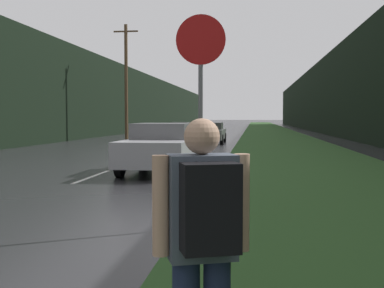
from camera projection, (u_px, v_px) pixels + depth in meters
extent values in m
cube|color=#26471E|center=(278.00, 138.00, 37.97)|extent=(6.00, 240.00, 0.02)
cube|color=silver|center=(92.00, 176.00, 13.65)|extent=(0.12, 3.00, 0.01)
cube|color=silver|center=(147.00, 157.00, 20.58)|extent=(0.12, 3.00, 0.01)
cube|color=black|center=(118.00, 100.00, 49.71)|extent=(2.00, 140.00, 6.95)
cube|color=black|center=(336.00, 95.00, 46.89)|extent=(2.00, 140.00, 7.75)
cylinder|color=#4C3823|center=(126.00, 83.00, 35.05)|extent=(0.24, 0.24, 8.40)
cube|color=#4C3823|center=(126.00, 31.00, 34.84)|extent=(1.80, 0.10, 0.10)
cylinder|color=slate|center=(201.00, 147.00, 7.28)|extent=(0.07, 0.07, 2.47)
cylinder|color=#B71414|center=(201.00, 40.00, 7.19)|extent=(0.75, 0.02, 0.75)
cube|color=#4C5666|center=(202.00, 207.00, 2.82)|extent=(0.44, 0.34, 0.61)
sphere|color=tan|center=(202.00, 136.00, 2.80)|extent=(0.21, 0.21, 0.21)
cylinder|color=tan|center=(160.00, 206.00, 2.77)|extent=(0.10, 0.10, 0.58)
cylinder|color=tan|center=(241.00, 202.00, 2.87)|extent=(0.10, 0.10, 0.58)
cube|color=black|center=(210.00, 208.00, 2.62)|extent=(0.36, 0.28, 0.49)
cube|color=#9E9EA3|center=(162.00, 150.00, 14.83)|extent=(1.94, 4.69, 0.72)
cube|color=#5E5E61|center=(163.00, 131.00, 15.03)|extent=(1.65, 2.11, 0.48)
cylinder|color=black|center=(184.00, 166.00, 13.29)|extent=(0.20, 0.67, 0.67)
cylinder|color=black|center=(120.00, 165.00, 13.53)|extent=(0.20, 0.67, 0.67)
cylinder|color=black|center=(197.00, 157.00, 16.17)|extent=(0.20, 0.67, 0.67)
cylinder|color=black|center=(143.00, 157.00, 16.41)|extent=(0.20, 0.67, 0.67)
cube|color=#4C514C|center=(210.00, 134.00, 31.07)|extent=(1.80, 4.60, 0.61)
cube|color=#2D302D|center=(210.00, 126.00, 31.27)|extent=(1.53, 2.07, 0.44)
cylinder|color=black|center=(222.00, 139.00, 29.57)|extent=(0.20, 0.63, 0.63)
cylinder|color=black|center=(194.00, 139.00, 29.79)|extent=(0.20, 0.63, 0.63)
cylinder|color=black|center=(225.00, 138.00, 32.39)|extent=(0.20, 0.63, 0.63)
cylinder|color=black|center=(199.00, 137.00, 32.61)|extent=(0.20, 0.63, 0.63)
cube|color=#4C514C|center=(181.00, 130.00, 41.45)|extent=(1.76, 4.56, 0.55)
cube|color=#2D302D|center=(180.00, 124.00, 41.20)|extent=(1.49, 2.05, 0.40)
cylinder|color=black|center=(174.00, 132.00, 42.97)|extent=(0.20, 0.68, 0.68)
cylinder|color=black|center=(192.00, 132.00, 42.76)|extent=(0.20, 0.68, 0.68)
cylinder|color=black|center=(168.00, 133.00, 40.17)|extent=(0.20, 0.68, 0.68)
cylinder|color=black|center=(188.00, 133.00, 39.96)|extent=(0.20, 0.68, 0.68)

